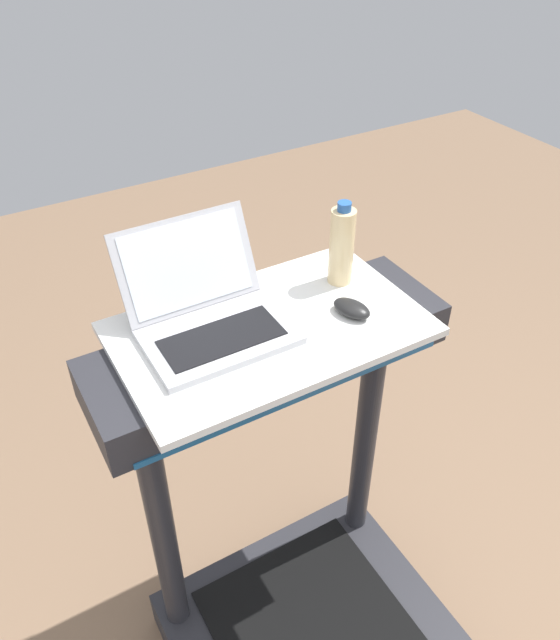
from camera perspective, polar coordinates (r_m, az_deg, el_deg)
desk_board at (r=1.50m, az=-0.95°, el=-0.81°), size 0.73×0.45×0.02m
laptop at (r=1.47m, az=-6.50°, el=0.69°), size 0.34×0.32×0.22m
computer_mouse at (r=1.53m, az=6.49°, el=1.05°), size 0.09×0.11×0.03m
water_bottle at (r=1.60m, az=5.59°, el=6.70°), size 0.06×0.06×0.23m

